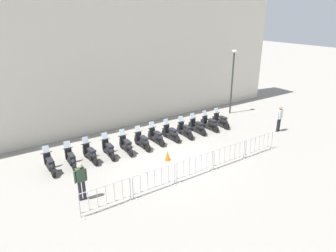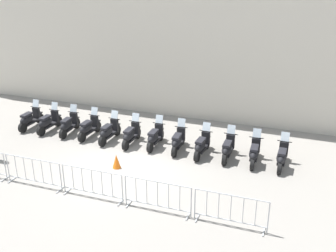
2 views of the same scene
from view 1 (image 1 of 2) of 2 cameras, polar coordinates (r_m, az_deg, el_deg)
The scene contains 23 objects.
ground_plane at distance 16.59m, azimuth 0.70°, elevation -6.44°, with size 120.00×120.00×0.00m, color gray.
building_facade at distance 21.32m, azimuth -10.86°, elevation 13.70°, with size 28.00×2.40×10.20m, color beige.
motorcycle_0 at distance 16.30m, azimuth -21.21°, elevation -6.70°, with size 0.56×1.72×1.24m.
motorcycle_1 at distance 16.48m, azimuth -17.68°, elevation -5.93°, with size 0.56×1.72×1.24m.
motorcycle_2 at distance 16.79m, azimuth -14.30°, elevation -5.06°, with size 0.57×1.73×1.24m.
motorcycle_3 at distance 17.09m, azimuth -11.02°, elevation -4.30°, with size 0.56×1.72×1.24m.
motorcycle_4 at distance 17.41m, azimuth -7.77°, elevation -3.61°, with size 0.56×1.72×1.24m.
motorcycle_5 at distance 17.85m, azimuth -4.75°, elevation -2.86°, with size 0.56×1.72×1.24m.
motorcycle_6 at distance 18.45m, azimuth -2.15°, elevation -1.99°, with size 0.56×1.72×1.24m.
motorcycle_7 at distance 18.93m, azimuth 0.65°, elevation -1.37°, with size 0.57×1.73×1.24m.
motorcycle_8 at distance 19.44m, azimuth 3.29°, elevation -0.80°, with size 0.56×1.72×1.24m.
motorcycle_9 at distance 20.10m, azimuth 5.58°, elevation -0.13°, with size 0.56×1.72×1.24m.
motorcycle_10 at distance 20.73m, azimuth 7.86°, elevation 0.43°, with size 0.56×1.73×1.24m.
motorcycle_11 at distance 21.41m, azimuth 9.94°, elevation 0.98°, with size 0.56×1.72×1.24m.
barrier_segment_0 at distance 12.89m, azimuth -11.50°, elevation -12.87°, with size 2.23×0.52×1.07m.
barrier_segment_1 at distance 13.76m, azimuth -2.50°, elevation -10.10°, with size 2.23×0.52×1.07m.
barrier_segment_2 at distance 14.93m, azimuth 5.14°, elevation -7.52°, with size 2.23×0.52×1.07m.
barrier_segment_3 at distance 16.36m, azimuth 11.48°, elevation -5.24°, with size 2.23×0.52×1.07m.
barrier_segment_4 at distance 17.96m, azimuth 16.71°, elevation -3.31°, with size 2.23×0.52×1.07m.
street_lamp at distance 23.86m, azimuth 12.00°, elevation 9.29°, with size 0.36×0.36×4.91m.
officer_near_row_end at distance 21.46m, azimuth 20.14°, elevation 1.52°, with size 0.55×0.26×1.73m.
officer_mid_plaza at distance 13.42m, azimuth -16.01°, elevation -9.58°, with size 0.55×0.22×1.73m.
traffic_cone at distance 16.47m, azimuth -0.08°, elevation -5.58°, with size 0.32×0.32×0.55m, color orange.
Camera 1 is at (-7.95, -12.44, 7.57)m, focal length 32.56 mm.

